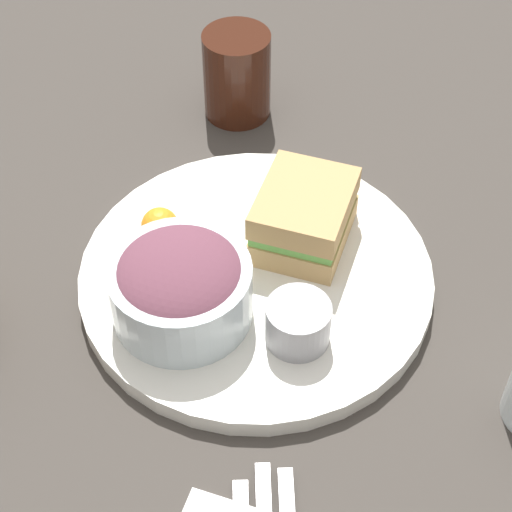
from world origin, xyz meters
The scene contains 7 objects.
ground_plane centered at (0.00, 0.00, 0.00)m, with size 4.00×4.00×0.00m, color #3D3833.
plate centered at (0.00, 0.00, 0.01)m, with size 0.34×0.34×0.02m, color white.
sandwich centered at (0.05, -0.03, 0.05)m, with size 0.10×0.08×0.06m.
salad_bowl centered at (-0.07, 0.05, 0.06)m, with size 0.13×0.13×0.07m.
dressing_cup centered at (-0.06, -0.06, 0.04)m, with size 0.06×0.06×0.04m, color #99999E.
orange_wedge centered at (0.01, 0.10, 0.04)m, with size 0.04×0.04×0.04m, color orange.
drink_glass centered at (0.24, 0.11, 0.05)m, with size 0.08×0.08×0.10m, color #38190F.
Camera 1 is at (-0.51, -0.17, 0.63)m, focal length 60.00 mm.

